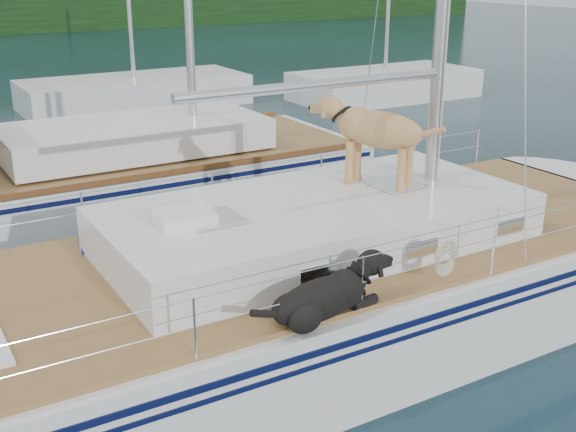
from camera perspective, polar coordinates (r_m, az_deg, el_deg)
ground at (r=9.13m, az=-2.09°, el=-10.41°), size 120.00×120.00×0.00m
main_sailboat at (r=8.85m, az=-1.52°, el=-6.40°), size 12.00×3.88×14.01m
neighbor_sailboat at (r=13.82m, az=-16.05°, el=2.23°), size 11.00×3.50×13.30m
bg_boat_center at (r=24.59m, az=-12.00°, el=9.51°), size 7.20×3.00×11.65m
bg_boat_east at (r=25.76m, az=7.64°, el=10.21°), size 6.40×3.00×11.65m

